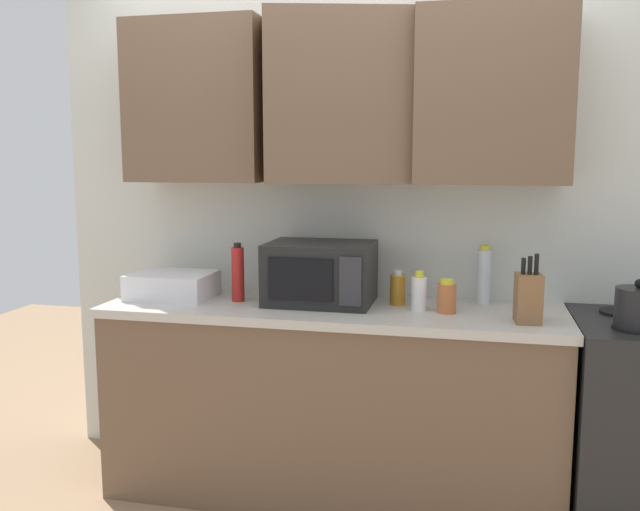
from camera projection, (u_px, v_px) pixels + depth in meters
wall_back_with_cabinets at (342, 156)px, 3.18m from camera, size 2.94×0.50×2.60m
counter_run at (331, 400)px, 3.12m from camera, size 2.07×0.63×0.90m
kettle at (638, 307)px, 2.61m from camera, size 0.17×0.17×0.19m
microwave at (320, 273)px, 3.09m from camera, size 0.48×0.37×0.28m
dish_rack at (173, 285)px, 3.21m from camera, size 0.38×0.30×0.12m
knife_block at (528, 297)px, 2.72m from camera, size 0.11×0.13×0.28m
bottle_spice_jar at (447, 297)px, 2.90m from camera, size 0.08×0.08×0.15m
bottle_clear_tall at (484, 276)px, 3.07m from camera, size 0.06×0.06×0.27m
bottle_white_jar at (419, 293)px, 2.94m from camera, size 0.07×0.07×0.18m
bottle_red_sauce at (238, 274)px, 3.13m from camera, size 0.06×0.06×0.27m
bottle_amber_vinegar at (398, 289)px, 3.06m from camera, size 0.07×0.07×0.16m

